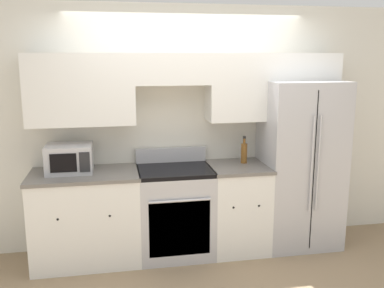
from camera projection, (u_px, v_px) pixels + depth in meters
ground_plane at (198, 265)px, 4.32m from camera, size 12.00×12.00×0.00m
wall_back at (188, 113)px, 4.59m from camera, size 8.00×0.39×2.60m
lower_cabinets_left at (86, 217)px, 4.32m from camera, size 1.08×0.64×0.93m
lower_cabinets_right at (237, 207)px, 4.61m from camera, size 0.62×0.64×0.93m
oven_range at (175, 211)px, 4.48m from camera, size 0.76×0.65×1.09m
refrigerator at (299, 164)px, 4.68m from camera, size 0.82×0.71×1.81m
microwave at (69, 158)px, 4.23m from camera, size 0.45×0.37×0.28m
bottle at (244, 152)px, 4.59m from camera, size 0.07×0.07×0.29m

